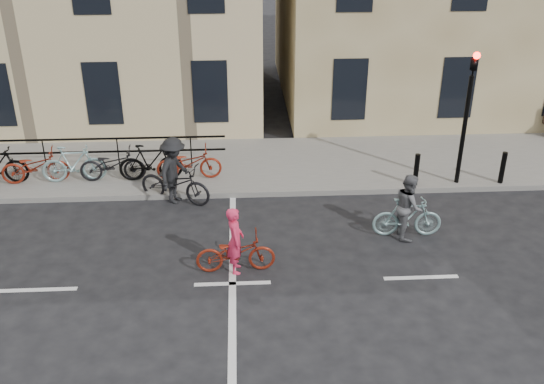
{
  "coord_description": "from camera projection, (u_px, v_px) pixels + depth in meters",
  "views": [
    {
      "loc": [
        0.24,
        -10.54,
        7.29
      ],
      "look_at": [
        0.95,
        2.07,
        1.1
      ],
      "focal_mm": 40.0,
      "sensor_mm": 36.0,
      "label": 1
    }
  ],
  "objects": [
    {
      "name": "sidewalk",
      "position": [
        97.0,
        169.0,
        17.79
      ],
      "size": [
        46.0,
        4.0,
        0.15
      ],
      "primitive_type": "cube",
      "color": "slate",
      "rests_on": "ground"
    },
    {
      "name": "ground",
      "position": [
        232.0,
        284.0,
        12.64
      ],
      "size": [
        120.0,
        120.0,
        0.0
      ],
      "primitive_type": "plane",
      "color": "black",
      "rests_on": "ground"
    },
    {
      "name": "parked_bikes",
      "position": [
        74.0,
        164.0,
        16.66
      ],
      "size": [
        8.3,
        1.23,
        1.05
      ],
      "color": "black",
      "rests_on": "sidewalk"
    },
    {
      "name": "cyclist_pink",
      "position": [
        235.0,
        250.0,
        12.87
      ],
      "size": [
        1.71,
        0.65,
        1.51
      ],
      "rotation": [
        0.0,
        0.0,
        1.61
      ],
      "color": "maroon",
      "rests_on": "ground"
    },
    {
      "name": "cyclist_grey",
      "position": [
        408.0,
        212.0,
        14.17
      ],
      "size": [
        1.65,
        0.8,
        1.58
      ],
      "rotation": [
        0.0,
        0.0,
        1.52
      ],
      "color": "#85ACAF",
      "rests_on": "ground"
    },
    {
      "name": "bollard_east",
      "position": [
        416.0,
        170.0,
        16.44
      ],
      "size": [
        0.14,
        0.14,
        0.9
      ],
      "primitive_type": "cylinder",
      "color": "black",
      "rests_on": "sidewalk"
    },
    {
      "name": "cyclist_dark",
      "position": [
        175.0,
        177.0,
        15.76
      ],
      "size": [
        2.12,
        1.46,
        1.79
      ],
      "rotation": [
        0.0,
        0.0,
        1.15
      ],
      "color": "black",
      "rests_on": "ground"
    },
    {
      "name": "traffic_light",
      "position": [
        468.0,
        102.0,
        15.77
      ],
      "size": [
        0.18,
        0.3,
        3.9
      ],
      "color": "black",
      "rests_on": "sidewalk"
    },
    {
      "name": "bollard_west",
      "position": [
        503.0,
        168.0,
        16.57
      ],
      "size": [
        0.14,
        0.14,
        0.9
      ],
      "primitive_type": "cylinder",
      "color": "black",
      "rests_on": "sidewalk"
    }
  ]
}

